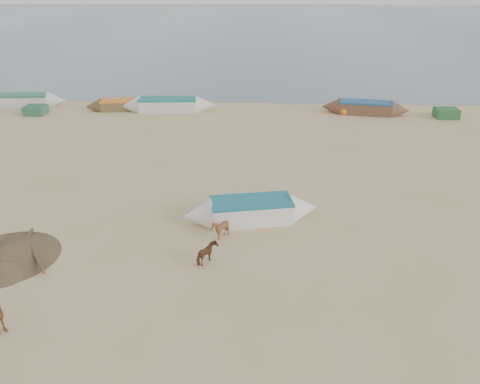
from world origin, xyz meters
name	(u,v)px	position (x,y,z in m)	size (l,w,h in m)	color
ground	(235,270)	(0.00, 0.00, 0.00)	(140.00, 140.00, 0.00)	tan
sea	(257,24)	(0.00, 82.00, 0.01)	(160.00, 160.00, 0.00)	slate
calf_front	(220,229)	(-0.65, 2.04, 0.41)	(0.66, 0.74, 0.81)	brown
calf_right	(208,254)	(-0.93, 0.37, 0.37)	(0.74, 0.63, 0.74)	#59311D
near_canoe	(251,210)	(0.47, 3.44, 0.46)	(5.38, 1.29, 0.92)	white
debris_pile	(6,251)	(-7.97, 0.45, 0.25)	(3.59, 3.59, 0.49)	brown
waterline_canoes	(201,104)	(-3.49, 19.84, 0.44)	(60.14, 3.18, 0.93)	brown
beach_clutter	(303,108)	(3.78, 19.49, 0.30)	(47.93, 4.41, 0.64)	#2A5E3F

